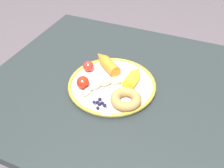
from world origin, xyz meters
name	(u,v)px	position (x,y,z in m)	size (l,w,h in m)	color
dining_table	(124,107)	(0.00, 0.00, 0.61)	(0.91, 0.76, 0.71)	#272E2E
plate	(112,85)	(-0.03, -0.03, 0.72)	(0.29, 0.29, 0.02)	white
banana	(106,83)	(-0.05, -0.04, 0.74)	(0.13, 0.13, 0.03)	beige
carrot_orange	(106,62)	(-0.09, 0.05, 0.75)	(0.13, 0.11, 0.04)	orange
carrot_yellow	(134,77)	(0.02, 0.01, 0.75)	(0.04, 0.10, 0.04)	yellow
donut	(126,99)	(0.04, -0.09, 0.74)	(0.09, 0.09, 0.03)	#B28246
blueberry_pile	(100,103)	(-0.03, -0.13, 0.73)	(0.05, 0.05, 0.02)	#191638
tomato_near	(88,66)	(-0.14, 0.01, 0.74)	(0.04, 0.04, 0.04)	red
tomato_mid	(83,82)	(-0.11, -0.08, 0.75)	(0.04, 0.04, 0.04)	red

